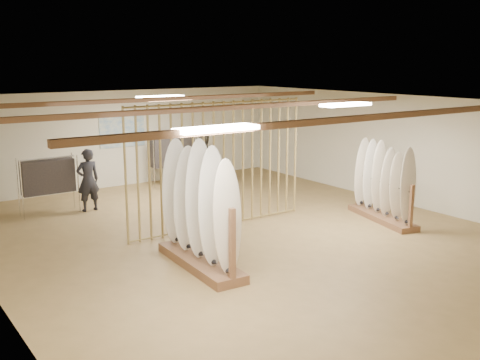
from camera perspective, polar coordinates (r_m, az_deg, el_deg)
floor at (r=12.01m, az=-0.00°, el=-5.61°), size 12.00×12.00×0.00m
ceiling at (r=11.47m, az=-0.00°, el=7.84°), size 12.00×12.00×0.00m
wall_back at (r=16.86m, az=-11.87°, el=4.15°), size 12.00×0.00×12.00m
wall_right at (r=15.06m, az=15.76°, el=3.03°), size 0.00×12.00×12.00m
ceiling_slats at (r=11.48m, az=-0.00°, el=7.44°), size 9.50×6.12×0.10m
light_panels at (r=11.48m, az=-0.00°, el=7.54°), size 1.20×0.35×0.06m
bamboo_partition at (r=12.31m, az=-2.15°, el=1.55°), size 4.45×0.05×2.78m
poster at (r=16.81m, az=-11.87°, el=4.82°), size 1.40×0.03×0.90m
rack_left at (r=10.02m, az=-4.10°, el=-4.69°), size 0.76×2.38×2.24m
rack_right at (r=13.36m, az=14.31°, el=-1.46°), size 1.04×2.25×1.77m
clothing_rack_a at (r=14.17m, az=-18.93°, el=0.32°), size 1.32×0.33×1.42m
clothing_rack_b at (r=16.83m, az=-6.85°, el=2.92°), size 1.43×0.39×1.53m
shopper_a at (r=14.21m, az=-15.21°, el=0.40°), size 0.64×0.44×1.75m
shopper_b at (r=16.37m, az=-3.51°, el=2.31°), size 1.04×0.95×1.76m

